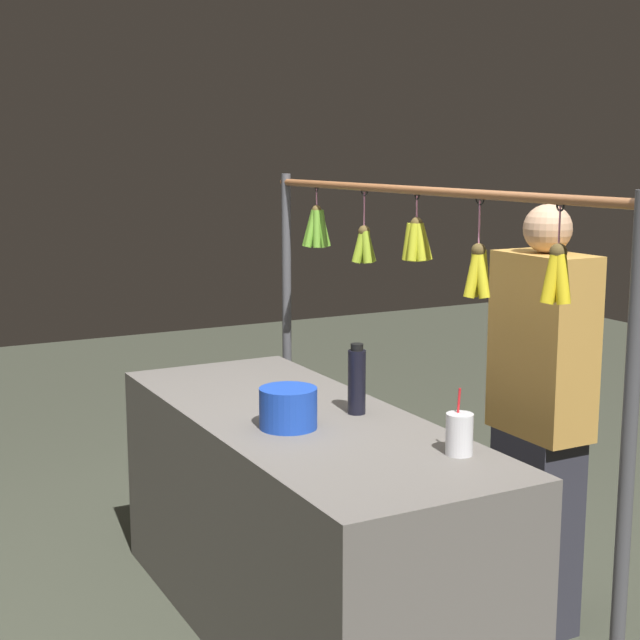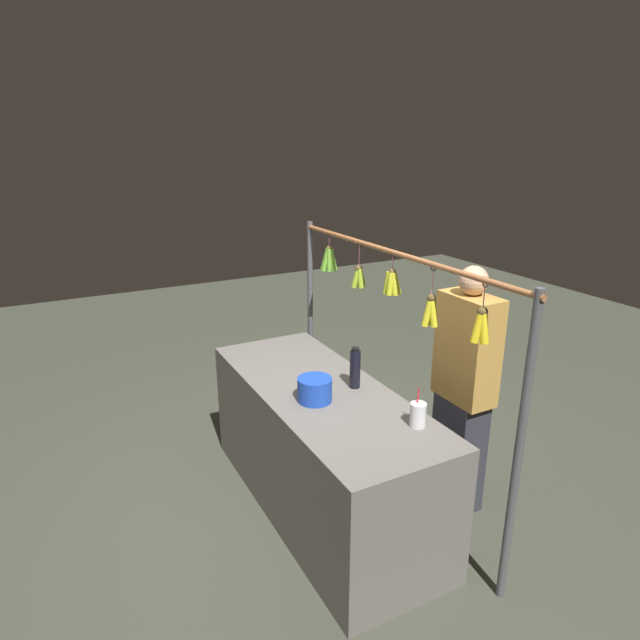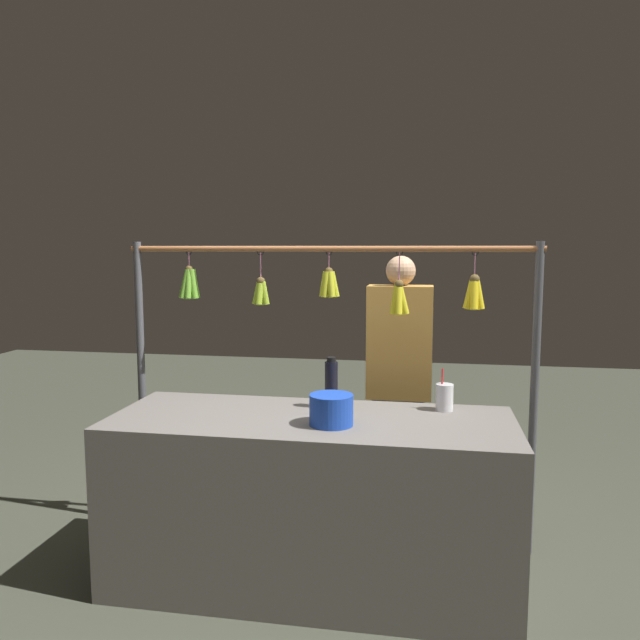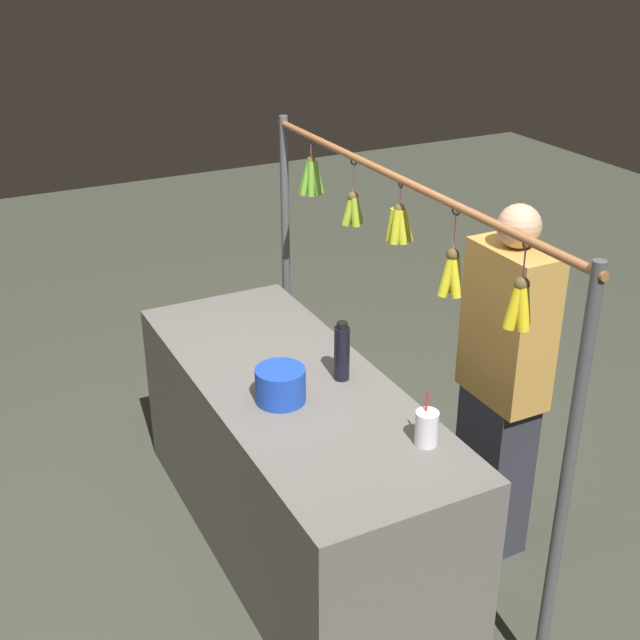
{
  "view_description": "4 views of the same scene",
  "coord_description": "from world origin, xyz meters",
  "px_view_note": "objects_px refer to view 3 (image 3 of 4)",
  "views": [
    {
      "loc": [
        -2.97,
        1.5,
        1.78
      ],
      "look_at": [
        -0.15,
        0.0,
        1.21
      ],
      "focal_mm": 53.15,
      "sensor_mm": 36.0,
      "label": 1
    },
    {
      "loc": [
        -2.68,
        1.43,
        2.3
      ],
      "look_at": [
        0.02,
        0.0,
        1.27
      ],
      "focal_mm": 30.71,
      "sensor_mm": 36.0,
      "label": 2
    },
    {
      "loc": [
        -0.53,
        2.81,
        1.64
      ],
      "look_at": [
        -0.04,
        0.0,
        1.31
      ],
      "focal_mm": 34.32,
      "sensor_mm": 36.0,
      "label": 3
    },
    {
      "loc": [
        -2.78,
        1.29,
        2.59
      ],
      "look_at": [
        -0.25,
        0.0,
        1.23
      ],
      "focal_mm": 47.58,
      "sensor_mm": 36.0,
      "label": 4
    }
  ],
  "objects_px": {
    "drink_cup": "(444,397)",
    "vendor_person": "(399,392)",
    "water_bottle": "(331,384)",
    "blue_bucket": "(331,410)"
  },
  "relations": [
    {
      "from": "drink_cup",
      "to": "vendor_person",
      "type": "distance_m",
      "value": 0.61
    },
    {
      "from": "water_bottle",
      "to": "vendor_person",
      "type": "relative_size",
      "value": 0.16
    },
    {
      "from": "water_bottle",
      "to": "blue_bucket",
      "type": "distance_m",
      "value": 0.31
    },
    {
      "from": "water_bottle",
      "to": "drink_cup",
      "type": "bearing_deg",
      "value": -175.3
    },
    {
      "from": "blue_bucket",
      "to": "vendor_person",
      "type": "bearing_deg",
      "value": -106.77
    },
    {
      "from": "water_bottle",
      "to": "vendor_person",
      "type": "xyz_separation_m",
      "value": [
        -0.32,
        -0.59,
        -0.17
      ]
    },
    {
      "from": "water_bottle",
      "to": "blue_bucket",
      "type": "height_order",
      "value": "water_bottle"
    },
    {
      "from": "blue_bucket",
      "to": "vendor_person",
      "type": "xyz_separation_m",
      "value": [
        -0.27,
        -0.89,
        -0.12
      ]
    },
    {
      "from": "blue_bucket",
      "to": "vendor_person",
      "type": "height_order",
      "value": "vendor_person"
    },
    {
      "from": "water_bottle",
      "to": "vendor_person",
      "type": "bearing_deg",
      "value": -118.08
    }
  ]
}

